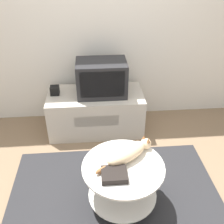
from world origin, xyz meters
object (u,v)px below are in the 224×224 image
object	(u,v)px
tv	(102,78)
dvd_box	(114,175)
cat	(128,152)
speaker	(55,90)

from	to	relation	value
tv	dvd_box	world-z (taller)	tv
tv	cat	bearing A→B (deg)	-81.67
tv	speaker	world-z (taller)	tv
tv	cat	distance (m)	1.16
tv	dvd_box	bearing A→B (deg)	-88.75
speaker	cat	distance (m)	1.37
tv	speaker	distance (m)	0.59
tv	dvd_box	size ratio (longest dim) A/B	2.85
dvd_box	cat	bearing A→B (deg)	56.65
speaker	dvd_box	size ratio (longest dim) A/B	0.51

